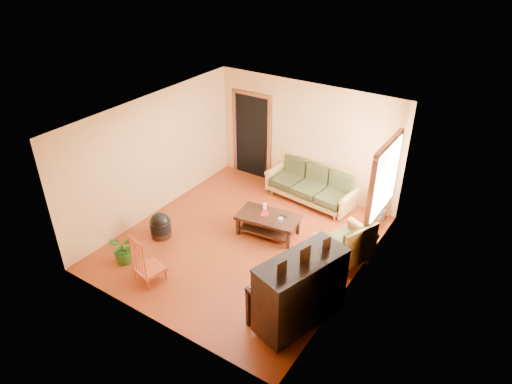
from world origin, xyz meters
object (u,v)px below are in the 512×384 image
Objects in this scene: sofa at (310,184)px; armchair at (345,240)px; potted_plant at (124,250)px; coffee_table at (268,225)px; piano at (300,293)px; ceramic_crock at (381,215)px; red_chair at (148,258)px; footstool at (161,228)px.

armchair is at bearing -39.01° from sofa.
potted_plant is at bearing -108.96° from sofa.
piano is (1.68, -1.79, 0.42)m from coffee_table.
armchair is 1.79m from ceramic_crock.
piano reaches higher than sofa.
sofa is at bearing 156.50° from armchair.
armchair is 1.84m from piano.
piano is at bearing -46.95° from coffee_table.
piano reaches higher than coffee_table.
red_chair is at bearing -99.16° from sofa.
ceramic_crock is at bearing 108.97° from armchair.
armchair is at bearing 20.70° from footstool.
sofa reaches higher than coffee_table.
potted_plant is (0.03, -0.98, 0.09)m from footstool.
sofa is at bearing 86.02° from coffee_table.
sofa is 3.45× the size of potted_plant.
coffee_table is 2.16m from footstool.
sofa is 4.07m from red_chair.
piano is 3.46m from potted_plant.
potted_plant is (-0.73, 0.09, -0.18)m from red_chair.
ceramic_crock is (2.75, 4.10, -0.37)m from red_chair.
potted_plant is (-1.74, -2.22, 0.07)m from coffee_table.
red_chair reaches higher than ceramic_crock.
ceramic_crock is at bearing 40.89° from footstool.
armchair is 0.98× the size of red_chair.
sofa is 2.18m from armchair.
red_chair is 4.29× the size of ceramic_crock.
potted_plant is at bearing -128.12° from coffee_table.
coffee_table is 2.49m from ceramic_crock.
armchair is (1.51, -1.56, 0.03)m from sofa.
ceramic_crock is at bearing 13.46° from sofa.
armchair is 4.06m from potted_plant.
armchair is at bearing 1.47° from coffee_table.
coffee_table is 2.83m from potted_plant.
sofa is at bearing 85.47° from red_chair.
potted_plant is (-3.37, -2.26, -0.17)m from armchair.
coffee_table is 2.07× the size of potted_plant.
piano is at bearing -9.11° from footstool.
piano is 3.41× the size of footstool.
red_chair is at bearing -115.92° from armchair.
piano reaches higher than armchair.
ceramic_crock is 0.38× the size of potted_plant.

